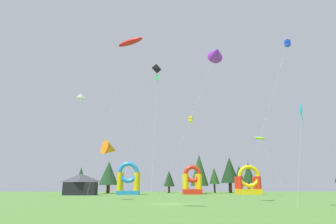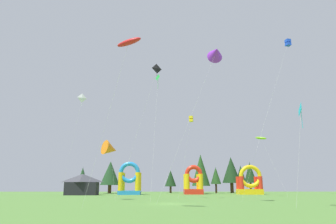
{
  "view_description": "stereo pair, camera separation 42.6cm",
  "coord_description": "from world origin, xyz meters",
  "px_view_note": "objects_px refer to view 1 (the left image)",
  "views": [
    {
      "loc": [
        -1.01,
        -35.96,
        2.12
      ],
      "look_at": [
        0.0,
        6.71,
        12.06
      ],
      "focal_mm": 33.27,
      "sensor_mm": 36.0,
      "label": 1
    },
    {
      "loc": [
        -0.59,
        -35.97,
        2.12
      ],
      "look_at": [
        0.0,
        6.71,
        12.06
      ],
      "focal_mm": 33.27,
      "sensor_mm": 36.0,
      "label": 2
    }
  ],
  "objects_px": {
    "kite_orange_delta": "(110,149)",
    "festival_tent": "(81,184)",
    "inflatable_blue_arch": "(128,182)",
    "kite_white_diamond": "(81,98)",
    "inflatable_red_slide": "(248,184)",
    "kite_yellow_box": "(191,119)",
    "inflatable_orange_dome": "(192,183)",
    "kite_purple_delta": "(216,53)",
    "kite_lime_parafoil": "(260,138)",
    "kite_black_diamond": "(157,69)",
    "kite_blue_box": "(287,44)",
    "kite_green_diamond": "(158,80)",
    "kite_cyan_diamond": "(302,111)",
    "kite_red_parafoil": "(130,42)"
  },
  "relations": [
    {
      "from": "kite_orange_delta",
      "to": "festival_tent",
      "type": "relative_size",
      "value": 1.32
    },
    {
      "from": "inflatable_blue_arch",
      "to": "festival_tent",
      "type": "bearing_deg",
      "value": -165.67
    },
    {
      "from": "kite_white_diamond",
      "to": "inflatable_red_slide",
      "type": "xyz_separation_m",
      "value": [
        35.15,
        7.95,
        -16.81
      ]
    },
    {
      "from": "kite_yellow_box",
      "to": "inflatable_orange_dome",
      "type": "xyz_separation_m",
      "value": [
        2.24,
        22.02,
        -9.91
      ]
    },
    {
      "from": "kite_purple_delta",
      "to": "inflatable_blue_arch",
      "type": "height_order",
      "value": "kite_purple_delta"
    },
    {
      "from": "kite_lime_parafoil",
      "to": "inflatable_blue_arch",
      "type": "height_order",
      "value": "kite_lime_parafoil"
    },
    {
      "from": "kite_black_diamond",
      "to": "kite_purple_delta",
      "type": "xyz_separation_m",
      "value": [
        7.57,
        -8.33,
        -0.93
      ]
    },
    {
      "from": "kite_orange_delta",
      "to": "inflatable_red_slide",
      "type": "distance_m",
      "value": 35.78
    },
    {
      "from": "kite_lime_parafoil",
      "to": "festival_tent",
      "type": "height_order",
      "value": "kite_lime_parafoil"
    },
    {
      "from": "kite_blue_box",
      "to": "inflatable_blue_arch",
      "type": "distance_m",
      "value": 41.06
    },
    {
      "from": "inflatable_orange_dome",
      "to": "kite_purple_delta",
      "type": "bearing_deg",
      "value": -90.08
    },
    {
      "from": "kite_blue_box",
      "to": "inflatable_blue_arch",
      "type": "relative_size",
      "value": 3.46
    },
    {
      "from": "kite_purple_delta",
      "to": "festival_tent",
      "type": "bearing_deg",
      "value": 128.52
    },
    {
      "from": "kite_green_diamond",
      "to": "inflatable_blue_arch",
      "type": "height_order",
      "value": "kite_green_diamond"
    },
    {
      "from": "kite_orange_delta",
      "to": "kite_yellow_box",
      "type": "height_order",
      "value": "kite_yellow_box"
    },
    {
      "from": "kite_cyan_diamond",
      "to": "kite_green_diamond",
      "type": "xyz_separation_m",
      "value": [
        -14.77,
        15.7,
        8.62
      ]
    },
    {
      "from": "kite_orange_delta",
      "to": "kite_purple_delta",
      "type": "bearing_deg",
      "value": -31.51
    },
    {
      "from": "kite_cyan_diamond",
      "to": "festival_tent",
      "type": "distance_m",
      "value": 47.09
    },
    {
      "from": "inflatable_red_slide",
      "to": "inflatable_blue_arch",
      "type": "bearing_deg",
      "value": -177.86
    },
    {
      "from": "kite_yellow_box",
      "to": "inflatable_red_slide",
      "type": "relative_size",
      "value": 2.04
    },
    {
      "from": "kite_lime_parafoil",
      "to": "kite_white_diamond",
      "type": "bearing_deg",
      "value": 174.87
    },
    {
      "from": "kite_black_diamond",
      "to": "inflatable_red_slide",
      "type": "distance_m",
      "value": 35.45
    },
    {
      "from": "kite_white_diamond",
      "to": "inflatable_blue_arch",
      "type": "distance_m",
      "value": 20.05
    },
    {
      "from": "kite_yellow_box",
      "to": "inflatable_red_slide",
      "type": "distance_m",
      "value": 26.92
    },
    {
      "from": "kite_white_diamond",
      "to": "festival_tent",
      "type": "xyz_separation_m",
      "value": [
        -0.11,
        4.58,
        -16.89
      ]
    },
    {
      "from": "kite_cyan_diamond",
      "to": "inflatable_orange_dome",
      "type": "relative_size",
      "value": 1.59
    },
    {
      "from": "kite_green_diamond",
      "to": "kite_lime_parafoil",
      "type": "xyz_separation_m",
      "value": [
        19.13,
        11.74,
        -7.4
      ]
    },
    {
      "from": "kite_blue_box",
      "to": "kite_white_diamond",
      "type": "xyz_separation_m",
      "value": [
        -35.28,
        17.5,
        -3.96
      ]
    },
    {
      "from": "inflatable_orange_dome",
      "to": "festival_tent",
      "type": "relative_size",
      "value": 0.99
    },
    {
      "from": "kite_cyan_diamond",
      "to": "kite_red_parafoil",
      "type": "relative_size",
      "value": 0.63
    },
    {
      "from": "festival_tent",
      "to": "kite_cyan_diamond",
      "type": "bearing_deg",
      "value": -49.04
    },
    {
      "from": "inflatable_orange_dome",
      "to": "festival_tent",
      "type": "distance_m",
      "value": 23.7
    },
    {
      "from": "kite_red_parafoil",
      "to": "kite_orange_delta",
      "type": "xyz_separation_m",
      "value": [
        -4.36,
        17.8,
        -8.11
      ]
    },
    {
      "from": "kite_yellow_box",
      "to": "festival_tent",
      "type": "xyz_separation_m",
      "value": [
        -20.94,
        17.1,
        -10.1
      ]
    },
    {
      "from": "kite_red_parafoil",
      "to": "kite_yellow_box",
      "type": "bearing_deg",
      "value": 70.07
    },
    {
      "from": "kite_purple_delta",
      "to": "kite_cyan_diamond",
      "type": "bearing_deg",
      "value": -39.49
    },
    {
      "from": "kite_blue_box",
      "to": "inflatable_blue_arch",
      "type": "bearing_deg",
      "value": 136.7
    },
    {
      "from": "kite_lime_parafoil",
      "to": "inflatable_red_slide",
      "type": "relative_size",
      "value": 1.77
    },
    {
      "from": "kite_orange_delta",
      "to": "kite_purple_delta",
      "type": "height_order",
      "value": "kite_purple_delta"
    },
    {
      "from": "kite_yellow_box",
      "to": "kite_cyan_diamond",
      "type": "bearing_deg",
      "value": -62.09
    },
    {
      "from": "kite_yellow_box",
      "to": "kite_blue_box",
      "type": "bearing_deg",
      "value": -18.99
    },
    {
      "from": "kite_orange_delta",
      "to": "inflatable_red_slide",
      "type": "relative_size",
      "value": 1.34
    },
    {
      "from": "kite_lime_parafoil",
      "to": "inflatable_orange_dome",
      "type": "bearing_deg",
      "value": 132.77
    },
    {
      "from": "kite_green_diamond",
      "to": "kite_yellow_box",
      "type": "height_order",
      "value": "kite_green_diamond"
    },
    {
      "from": "inflatable_red_slide",
      "to": "kite_black_diamond",
      "type": "bearing_deg",
      "value": -129.24
    },
    {
      "from": "festival_tent",
      "to": "kite_red_parafoil",
      "type": "bearing_deg",
      "value": -70.79
    },
    {
      "from": "inflatable_red_slide",
      "to": "kite_red_parafoil",
      "type": "bearing_deg",
      "value": -117.86
    },
    {
      "from": "kite_black_diamond",
      "to": "kite_green_diamond",
      "type": "xyz_separation_m",
      "value": [
        0.16,
        1.3,
        -1.2
      ]
    },
    {
      "from": "kite_blue_box",
      "to": "inflatable_orange_dome",
      "type": "relative_size",
      "value": 3.76
    },
    {
      "from": "kite_green_diamond",
      "to": "kite_orange_delta",
      "type": "bearing_deg",
      "value": -172.17
    }
  ]
}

